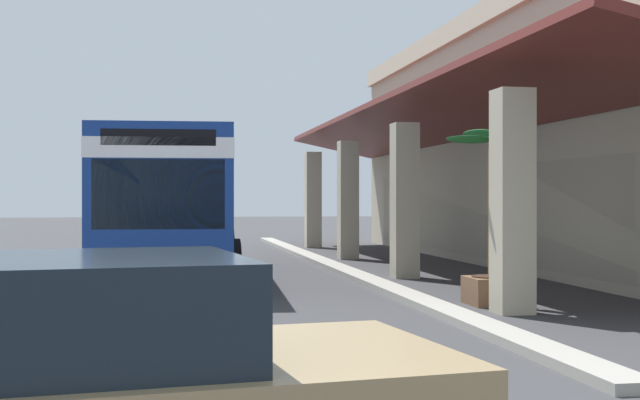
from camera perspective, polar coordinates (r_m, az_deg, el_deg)
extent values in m
plane|color=#38383A|center=(25.28, 10.41, -3.94)|extent=(120.00, 120.00, 0.00)
cube|color=#9E998E|center=(21.91, 0.77, -4.40)|extent=(28.90, 0.50, 0.12)
cube|color=#B2A88E|center=(30.93, -0.47, 0.01)|extent=(0.55, 0.55, 3.47)
cube|color=#B2A88E|center=(25.01, 1.89, 0.00)|extent=(0.55, 0.55, 3.47)
cube|color=#B2A88E|center=(19.17, 5.69, -0.03)|extent=(0.55, 0.55, 3.47)
cube|color=#B2A88E|center=(13.49, 12.75, -0.08)|extent=(0.55, 0.55, 3.47)
cube|color=#5B1E19|center=(22.53, 6.82, 5.29)|extent=(24.08, 3.16, 0.82)
cube|color=#19232D|center=(22.97, 10.73, -0.85)|extent=(20.23, 0.08, 2.40)
cube|color=navy|center=(20.23, -9.70, -0.05)|extent=(11.13, 3.20, 2.75)
cube|color=white|center=(20.25, -9.70, 2.57)|extent=(11.15, 3.22, 0.36)
cube|color=#19232D|center=(20.53, -9.66, 0.58)|extent=(9.38, 3.13, 0.90)
cube|color=#19232D|center=(14.77, -10.74, 0.38)|extent=(0.19, 2.24, 1.20)
cube|color=black|center=(14.80, -10.74, 4.14)|extent=(0.18, 1.94, 0.28)
cube|color=black|center=(14.70, -10.77, -5.08)|extent=(0.35, 2.46, 0.24)
cube|color=silver|center=(14.72, -7.27, -3.90)|extent=(0.07, 0.24, 0.16)
cube|color=silver|center=(14.84, -14.20, -3.87)|extent=(0.07, 0.24, 0.16)
cube|color=silver|center=(21.78, -9.51, 3.89)|extent=(2.50, 1.92, 0.24)
cylinder|color=black|center=(16.63, -5.91, -4.31)|extent=(1.00, 0.30, 1.00)
cylinder|color=black|center=(16.78, -14.67, -4.27)|extent=(1.00, 0.30, 1.00)
cylinder|color=black|center=(23.32, -6.19, -3.04)|extent=(1.00, 0.30, 1.00)
cylinder|color=black|center=(23.43, -12.45, -3.03)|extent=(1.00, 0.30, 1.00)
cube|color=brown|center=(14.59, 11.49, -5.98)|extent=(0.83, 0.83, 0.46)
cylinder|color=#332319|center=(14.57, 11.49, -5.04)|extent=(0.71, 0.71, 0.02)
cylinder|color=brown|center=(14.51, 11.50, -0.69)|extent=(0.16, 0.16, 2.23)
ellipsoid|color=#195123|center=(14.12, 12.09, 4.32)|extent=(0.91, 0.26, 0.16)
ellipsoid|color=#195123|center=(14.56, 12.88, 4.58)|extent=(0.45, 0.73, 0.15)
ellipsoid|color=#195123|center=(14.93, 11.75, 4.34)|extent=(0.78, 0.59, 0.14)
ellipsoid|color=#195123|center=(14.84, 10.50, 4.39)|extent=(0.79, 0.46, 0.19)
ellipsoid|color=#195123|center=(14.30, 9.99, 4.02)|extent=(0.38, 0.92, 0.17)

